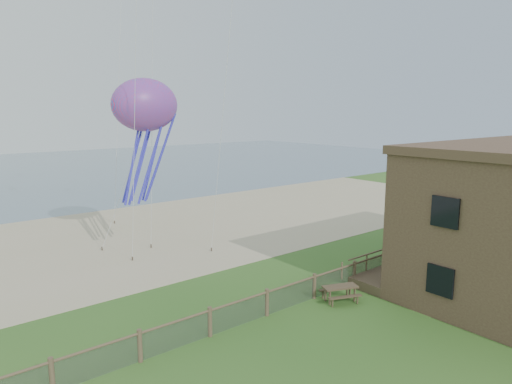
% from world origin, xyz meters
% --- Properties ---
extents(ground, '(160.00, 160.00, 0.00)m').
position_xyz_m(ground, '(0.00, 0.00, 0.00)').
color(ground, '#2B581E').
rests_on(ground, ground).
extents(sand_beach, '(72.00, 20.00, 0.02)m').
position_xyz_m(sand_beach, '(0.00, 22.00, 0.00)').
color(sand_beach, tan).
rests_on(sand_beach, ground).
extents(chainlink_fence, '(36.20, 0.20, 1.25)m').
position_xyz_m(chainlink_fence, '(0.00, 6.00, 0.55)').
color(chainlink_fence, '#493D29').
rests_on(chainlink_fence, ground).
extents(motel_deck, '(15.00, 2.00, 0.50)m').
position_xyz_m(motel_deck, '(13.00, 5.00, 0.25)').
color(motel_deck, brown).
rests_on(motel_deck, ground).
extents(picnic_table, '(2.01, 1.79, 0.70)m').
position_xyz_m(picnic_table, '(3.72, 5.00, 0.35)').
color(picnic_table, brown).
rests_on(picnic_table, ground).
extents(octopus_kite, '(3.83, 2.72, 7.84)m').
position_xyz_m(octopus_kite, '(-0.11, 17.08, 7.29)').
color(octopus_kite, '#E6245F').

